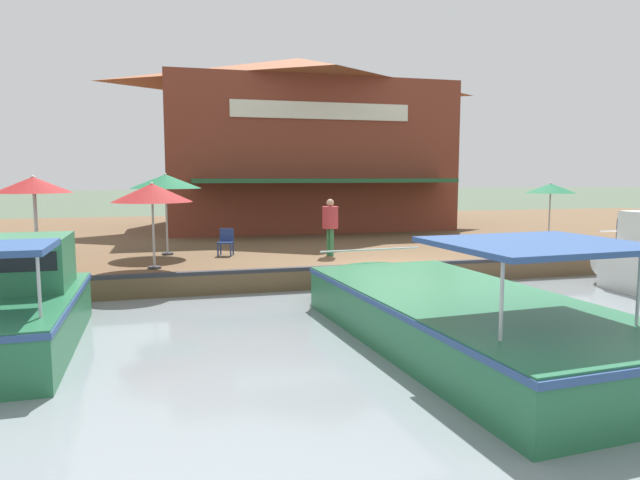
% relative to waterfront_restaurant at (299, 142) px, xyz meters
% --- Properties ---
extents(ground_plane, '(220.00, 220.00, 0.00)m').
position_rel_waterfront_restaurant_xyz_m(ground_plane, '(13.37, -0.25, -4.75)').
color(ground_plane, '#4C5B47').
extents(quay_deck, '(22.00, 56.00, 0.60)m').
position_rel_waterfront_restaurant_xyz_m(quay_deck, '(2.37, -0.25, -4.45)').
color(quay_deck, brown).
rests_on(quay_deck, ground).
extents(quay_edge_fender, '(0.20, 50.40, 0.10)m').
position_rel_waterfront_restaurant_xyz_m(quay_edge_fender, '(13.27, -0.25, -4.10)').
color(quay_edge_fender, '#2D2D33').
rests_on(quay_edge_fender, quay_deck).
extents(waterfront_restaurant, '(10.65, 13.51, 8.18)m').
position_rel_waterfront_restaurant_xyz_m(waterfront_restaurant, '(0.00, 0.00, 0.00)').
color(waterfront_restaurant, brown).
rests_on(waterfront_restaurant, quay_deck).
extents(patio_umbrella_back_row, '(1.91, 1.91, 2.23)m').
position_rel_waterfront_restaurant_xyz_m(patio_umbrella_back_row, '(8.36, 8.27, -2.15)').
color(patio_umbrella_back_row, '#B7B7B7').
rests_on(patio_umbrella_back_row, quay_deck).
extents(patio_umbrella_mid_patio_left, '(1.87, 1.87, 2.53)m').
position_rel_waterfront_restaurant_xyz_m(patio_umbrella_mid_patio_left, '(11.97, -9.65, -1.87)').
color(patio_umbrella_mid_patio_left, '#B7B7B7').
rests_on(patio_umbrella_mid_patio_left, quay_deck).
extents(patio_umbrella_near_quay_edge, '(2.13, 2.13, 2.35)m').
position_rel_waterfront_restaurant_xyz_m(patio_umbrella_near_quay_edge, '(11.90, -6.76, -2.09)').
color(patio_umbrella_near_quay_edge, '#B7B7B7').
rests_on(patio_umbrella_near_quay_edge, quay_deck).
extents(patio_umbrella_by_entrance, '(2.00, 2.00, 2.49)m').
position_rel_waterfront_restaurant_xyz_m(patio_umbrella_by_entrance, '(8.47, -10.33, -1.91)').
color(patio_umbrella_by_entrance, '#B7B7B7').
rests_on(patio_umbrella_by_entrance, quay_deck).
extents(patio_umbrella_far_corner, '(2.21, 2.21, 2.59)m').
position_rel_waterfront_restaurant_xyz_m(patio_umbrella_far_corner, '(9.19, -6.42, -1.82)').
color(patio_umbrella_far_corner, '#B7B7B7').
rests_on(patio_umbrella_far_corner, quay_deck).
extents(cafe_chair_mid_patio, '(0.53, 0.53, 0.85)m').
position_rel_waterfront_restaurant_xyz_m(cafe_chair_mid_patio, '(9.75, 10.59, -3.67)').
color(cafe_chair_mid_patio, navy).
rests_on(cafe_chair_mid_patio, quay_deck).
extents(cafe_chair_facing_river, '(0.55, 0.55, 0.85)m').
position_rel_waterfront_restaurant_xyz_m(cafe_chair_facing_river, '(9.86, -4.63, -3.67)').
color(cafe_chair_facing_river, navy).
rests_on(cafe_chair_facing_river, quay_deck).
extents(person_mid_patio, '(0.50, 0.50, 1.78)m').
position_rel_waterfront_restaurant_xyz_m(person_mid_patio, '(10.74, -1.47, -3.02)').
color(person_mid_patio, '#337547').
rests_on(person_mid_patio, quay_deck).
extents(motorboat_distant_upstream, '(5.77, 1.85, 2.00)m').
position_rel_waterfront_restaurant_xyz_m(motorboat_distant_upstream, '(16.60, -8.87, -3.99)').
color(motorboat_distant_upstream, '#287047').
rests_on(motorboat_distant_upstream, river_water).
extents(motorboat_nearest_quay, '(9.25, 3.84, 2.09)m').
position_rel_waterfront_restaurant_xyz_m(motorboat_nearest_quay, '(18.08, -1.36, -4.15)').
color(motorboat_nearest_quay, '#287047').
rests_on(motorboat_nearest_quay, river_water).
extents(tree_behind_restaurant, '(3.52, 3.35, 6.84)m').
position_rel_waterfront_restaurant_xyz_m(tree_behind_restaurant, '(-2.95, 4.81, 0.90)').
color(tree_behind_restaurant, brown).
rests_on(tree_behind_restaurant, quay_deck).
extents(tree_downstream_bank, '(4.80, 4.57, 7.34)m').
position_rel_waterfront_restaurant_xyz_m(tree_downstream_bank, '(-3.31, 6.35, 0.78)').
color(tree_downstream_bank, brown).
rests_on(tree_downstream_bank, quay_deck).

